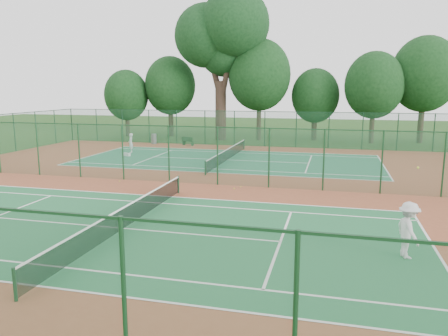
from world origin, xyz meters
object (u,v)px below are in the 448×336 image
Objects in this scene: player_far at (131,143)px; bench at (188,141)px; big_tree at (222,34)px; trash_bin at (154,139)px; player_near at (408,230)px; kit_bag at (127,155)px.

player_far is 6.98m from bench.
big_tree is at bearing 136.68° from player_far.
trash_bin is (-0.58, 6.51, -0.36)m from player_far.
player_far is 0.11× the size of big_tree.
player_far is 6.54m from trash_bin.
bench is 0.09× the size of big_tree.
kit_bag is (-19.65, 18.42, -0.85)m from player_near.
kit_bag is (0.49, -1.84, -0.75)m from player_far.
player_far is 1.68× the size of trash_bin.
big_tree is (4.87, 13.78, 11.28)m from kit_bag.
trash_bin is 0.71× the size of bench.
big_tree is at bearing 91.22° from kit_bag.
player_far is 16.80m from big_tree.
trash_bin is at bearing -137.56° from big_tree.
player_near is at bearing -65.36° from big_tree.
player_near is at bearing 25.68° from player_far.
trash_bin reaches higher than bench.
player_far is at bearing -97.79° from bench.
player_near is at bearing -37.50° from bench.
kit_bag is at bearing -109.48° from big_tree.
player_near is 28.56m from player_far.
trash_bin is 13.55m from big_tree.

